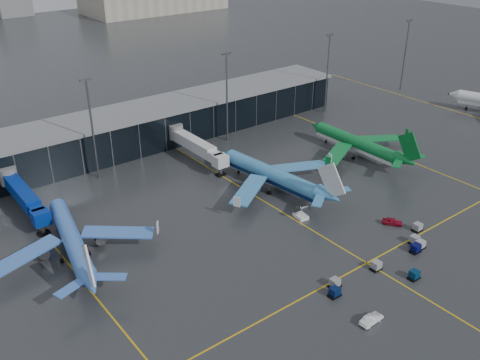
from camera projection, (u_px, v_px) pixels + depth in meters
ground at (275, 246)px, 106.49m from camera, size 600.00×600.00×0.00m
terminal_pier at (129, 130)px, 147.87m from camera, size 142.00×17.00×10.70m
jet_bridges at (24, 196)px, 115.77m from camera, size 94.00×27.50×7.20m
flood_masts at (165, 109)px, 138.32m from camera, size 203.00×0.50×25.50m
distant_hangars at (43, 5)px, 320.62m from camera, size 260.00×71.00×22.00m
taxi_lines at (278, 210)px, 119.43m from camera, size 220.00×120.00×0.02m
airliner_arkefly at (70, 229)px, 101.43m from camera, size 39.37×43.04×11.57m
airliner_klm_near at (272, 166)px, 126.07m from camera, size 37.88×42.01×11.82m
airliner_aer_lingus at (357, 135)px, 143.54m from camera, size 32.96×37.46×11.44m
baggage_carts at (393, 258)px, 101.39m from camera, size 31.52×11.10×1.70m
mobile_airstair at (301, 215)px, 115.93m from camera, size 2.62×3.47×3.45m
service_van_red at (392, 221)px, 113.50m from camera, size 3.83×4.37×1.42m
service_van_white at (371, 319)px, 86.38m from camera, size 4.53×1.73×1.47m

